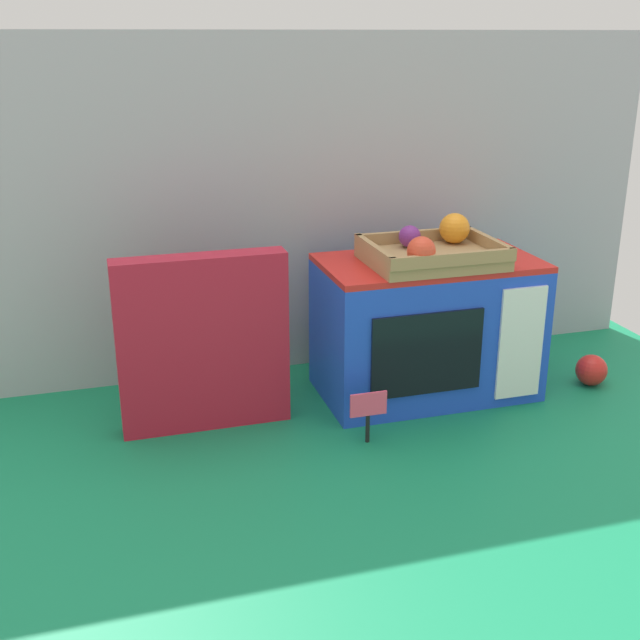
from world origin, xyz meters
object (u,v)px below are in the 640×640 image
Objects in this scene: toy_microwave at (427,327)px; price_sign at (368,410)px; loose_toy_apple at (591,370)px; food_groups_crate at (434,251)px; cookie_set_box at (203,343)px.

toy_microwave is 0.27m from price_sign.
toy_microwave is 0.38m from loose_toy_apple.
toy_microwave is at bearing 168.44° from loose_toy_apple.
food_groups_crate reaches higher than cookie_set_box.
cookie_set_box is 0.83m from loose_toy_apple.
cookie_set_box is at bearing 179.48° from food_groups_crate.
loose_toy_apple is (0.36, -0.05, -0.28)m from food_groups_crate.
food_groups_crate is at bearing 39.90° from price_sign.
toy_microwave is 4.35× the size of price_sign.
cookie_set_box reaches higher than toy_microwave.
cookie_set_box reaches higher than loose_toy_apple.
toy_microwave is at bearing 2.43° from cookie_set_box.
food_groups_crate is at bearing -0.52° from cookie_set_box.
loose_toy_apple is at bearing -7.72° from food_groups_crate.
food_groups_crate is 0.34m from price_sign.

